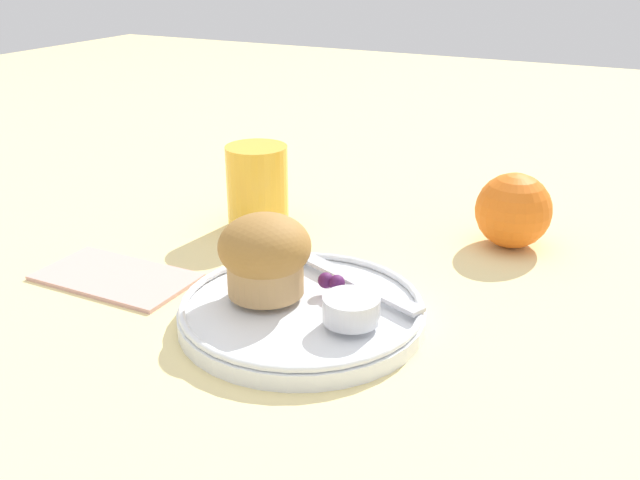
% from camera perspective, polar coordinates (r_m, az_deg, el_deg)
% --- Properties ---
extents(ground_plane, '(3.00, 3.00, 0.00)m').
position_cam_1_polar(ground_plane, '(0.59, 0.06, -6.93)').
color(ground_plane, beige).
extents(plate, '(0.21, 0.21, 0.02)m').
position_cam_1_polar(plate, '(0.60, -1.40, -5.66)').
color(plate, white).
rests_on(plate, ground_plane).
extents(muffin, '(0.08, 0.08, 0.07)m').
position_cam_1_polar(muffin, '(0.59, -4.25, -1.06)').
color(muffin, tan).
rests_on(muffin, plate).
extents(cream_ramekin, '(0.05, 0.05, 0.02)m').
position_cam_1_polar(cream_ramekin, '(0.56, 2.51, -5.43)').
color(cream_ramekin, silver).
rests_on(cream_ramekin, plate).
extents(berry_pair, '(0.03, 0.01, 0.01)m').
position_cam_1_polar(berry_pair, '(0.60, 1.03, -3.38)').
color(berry_pair, '#4C194C').
rests_on(berry_pair, plate).
extents(butter_knife, '(0.17, 0.08, 0.00)m').
position_cam_1_polar(butter_knife, '(0.63, 1.93, -2.86)').
color(butter_knife, '#B7B7BC').
rests_on(butter_knife, plate).
extents(orange_fruit, '(0.08, 0.08, 0.08)m').
position_cam_1_polar(orange_fruit, '(0.76, 15.21, 2.29)').
color(orange_fruit, orange).
rests_on(orange_fruit, ground_plane).
extents(juice_glass, '(0.07, 0.07, 0.09)m').
position_cam_1_polar(juice_glass, '(0.78, -5.03, 4.23)').
color(juice_glass, gold).
rests_on(juice_glass, ground_plane).
extents(folded_napkin, '(0.15, 0.08, 0.01)m').
position_cam_1_polar(folded_napkin, '(0.70, -16.03, -2.72)').
color(folded_napkin, '#D19E93').
rests_on(folded_napkin, ground_plane).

